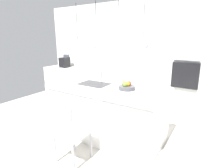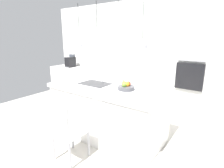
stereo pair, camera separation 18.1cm
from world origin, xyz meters
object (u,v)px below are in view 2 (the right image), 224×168
Objects in this scene: chair_near at (67,129)px; microwave at (192,53)px; fruit_bowl at (126,86)px; coffee_machine at (70,62)px; oven at (189,76)px.

microwave is at bearing 67.51° from chair_near.
coffee_machine reaches higher than fruit_bowl.
microwave reaches higher than chair_near.
oven is (0.00, 0.00, -0.50)m from microwave.
coffee_machine is (-2.72, 1.29, 0.05)m from fruit_bowl.
oven is at bearing 5.09° from coffee_machine.
coffee_machine is 3.22m from chair_near.
microwave is at bearing 0.00° from oven.
oven reaches higher than fruit_bowl.
microwave is 0.60× the size of chair_near.
fruit_bowl is 0.31× the size of chair_near.
coffee_machine is at bearing -174.91° from microwave.
oven is at bearing 0.00° from microwave.
fruit_bowl is at bearing -25.31° from coffee_machine.
oven is at bearing 68.83° from fruit_bowl.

